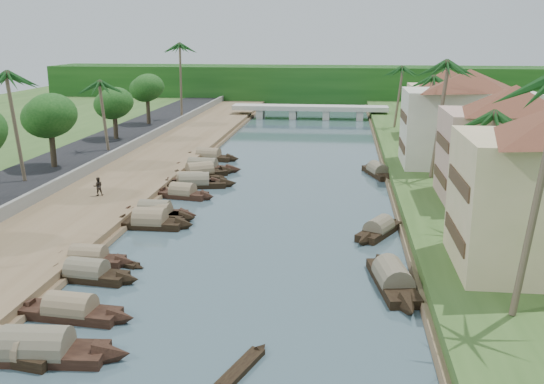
# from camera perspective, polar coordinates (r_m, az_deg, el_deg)

# --- Properties ---
(ground) EXTENTS (220.00, 220.00, 0.00)m
(ground) POSITION_cam_1_polar(r_m,az_deg,el_deg) (41.16, -2.18, -6.58)
(ground) COLOR #3B5058
(ground) RESTS_ON ground
(left_bank) EXTENTS (10.00, 180.00, 0.80)m
(left_bank) POSITION_cam_1_polar(r_m,az_deg,el_deg) (63.62, -13.75, 1.04)
(left_bank) COLOR brown
(left_bank) RESTS_ON ground
(right_bank) EXTENTS (16.00, 180.00, 1.20)m
(right_bank) POSITION_cam_1_polar(r_m,az_deg,el_deg) (61.03, 18.78, 0.30)
(right_bank) COLOR #304E1F
(right_bank) RESTS_ON ground
(road) EXTENTS (8.00, 180.00, 1.40)m
(road) POSITION_cam_1_polar(r_m,az_deg,el_deg) (66.97, -20.60, 1.45)
(road) COLOR black
(road) RESTS_ON ground
(retaining_wall) EXTENTS (0.40, 180.00, 1.10)m
(retaining_wall) POSITION_cam_1_polar(r_m,az_deg,el_deg) (64.98, -17.27, 1.94)
(retaining_wall) COLOR slate
(retaining_wall) RESTS_ON left_bank
(treeline) EXTENTS (120.00, 14.00, 8.00)m
(treeline) POSITION_cam_1_polar(r_m,az_deg,el_deg) (138.46, 4.25, 10.08)
(treeline) COLOR #123E11
(treeline) RESTS_ON ground
(bridge) EXTENTS (28.00, 4.00, 2.40)m
(bridge) POSITION_cam_1_polar(r_m,az_deg,el_deg) (110.85, 3.57, 7.78)
(bridge) COLOR #AEADA3
(bridge) RESTS_ON ground
(building_mid) EXTENTS (14.11, 14.11, 9.70)m
(building_mid) POSITION_cam_1_polar(r_m,az_deg,el_deg) (54.46, 21.54, 4.36)
(building_mid) COLOR tan
(building_mid) RESTS_ON right_bank
(building_far) EXTENTS (15.59, 15.59, 10.20)m
(building_far) POSITION_cam_1_polar(r_m,az_deg,el_deg) (67.70, 17.82, 6.72)
(building_far) COLOR beige
(building_far) RESTS_ON right_bank
(building_distant) EXTENTS (12.62, 12.62, 9.20)m
(building_distant) POSITION_cam_1_polar(r_m,az_deg,el_deg) (87.49, 16.02, 8.16)
(building_distant) COLOR beige
(building_distant) RESTS_ON right_bank
(sampan_0) EXTENTS (9.31, 2.50, 2.39)m
(sampan_0) POSITION_cam_1_polar(r_m,az_deg,el_deg) (31.55, -21.26, -13.73)
(sampan_0) COLOR black
(sampan_0) RESTS_ON ground
(sampan_1) EXTENTS (7.27, 2.76, 2.13)m
(sampan_1) POSITION_cam_1_polar(r_m,az_deg,el_deg) (32.17, -23.59, -13.42)
(sampan_1) COLOR black
(sampan_1) RESTS_ON ground
(sampan_2) EXTENTS (7.68, 2.21, 2.03)m
(sampan_2) POSITION_cam_1_polar(r_m,az_deg,el_deg) (35.04, -18.42, -10.57)
(sampan_2) COLOR black
(sampan_2) RESTS_ON ground
(sampan_3) EXTENTS (7.28, 2.27, 1.97)m
(sampan_3) POSITION_cam_1_polar(r_m,az_deg,el_deg) (39.81, -17.01, -7.37)
(sampan_3) COLOR black
(sampan_3) RESTS_ON ground
(sampan_4) EXTENTS (6.64, 1.76, 1.92)m
(sampan_4) POSITION_cam_1_polar(r_m,az_deg,el_deg) (42.32, -16.88, -6.03)
(sampan_4) COLOR black
(sampan_4) RESTS_ON ground
(sampan_5) EXTENTS (7.29, 2.12, 2.31)m
(sampan_5) POSITION_cam_1_polar(r_m,az_deg,el_deg) (49.12, -11.40, -2.80)
(sampan_5) COLOR black
(sampan_5) RESTS_ON ground
(sampan_6) EXTENTS (7.44, 2.04, 2.22)m
(sampan_6) POSITION_cam_1_polar(r_m,az_deg,el_deg) (51.53, -10.98, -1.96)
(sampan_6) COLOR black
(sampan_6) RESTS_ON ground
(sampan_7) EXTENTS (7.30, 2.43, 1.95)m
(sampan_7) POSITION_cam_1_polar(r_m,az_deg,el_deg) (51.26, -10.84, -2.05)
(sampan_7) COLOR black
(sampan_7) RESTS_ON ground
(sampan_8) EXTENTS (6.69, 2.73, 2.05)m
(sampan_8) POSITION_cam_1_polar(r_m,az_deg,el_deg) (57.42, -8.40, -0.13)
(sampan_8) COLOR black
(sampan_8) RESTS_ON ground
(sampan_9) EXTENTS (8.92, 3.29, 2.21)m
(sampan_9) POSITION_cam_1_polar(r_m,az_deg,el_deg) (61.22, -7.32, 0.83)
(sampan_9) COLOR black
(sampan_9) RESTS_ON ground
(sampan_10) EXTENTS (7.46, 2.40, 2.05)m
(sampan_10) POSITION_cam_1_polar(r_m,az_deg,el_deg) (62.01, -7.71, 1.00)
(sampan_10) COLOR black
(sampan_10) RESTS_ON ground
(sampan_11) EXTENTS (7.85, 5.50, 2.30)m
(sampan_11) POSITION_cam_1_polar(r_m,az_deg,el_deg) (65.84, -6.81, 1.83)
(sampan_11) COLOR black
(sampan_11) RESTS_ON ground
(sampan_12) EXTENTS (9.37, 2.42, 2.20)m
(sampan_12) POSITION_cam_1_polar(r_m,az_deg,el_deg) (68.46, -6.55, 2.33)
(sampan_12) COLOR black
(sampan_12) RESTS_ON ground
(sampan_13) EXTENTS (8.18, 2.82, 2.20)m
(sampan_13) POSITION_cam_1_polar(r_m,az_deg,el_deg) (74.40, -5.98, 3.33)
(sampan_13) COLOR black
(sampan_13) RESTS_ON ground
(sampan_14) EXTENTS (3.23, 9.52, 2.26)m
(sampan_14) POSITION_cam_1_polar(r_m,az_deg,el_deg) (37.90, 11.28, -8.11)
(sampan_14) COLOR black
(sampan_14) RESTS_ON ground
(sampan_15) EXTENTS (4.54, 6.95, 1.94)m
(sampan_15) POSITION_cam_1_polar(r_m,az_deg,el_deg) (47.05, 10.02, -3.52)
(sampan_15) COLOR black
(sampan_15) RESTS_ON ground
(sampan_16) EXTENTS (3.91, 8.24, 2.02)m
(sampan_16) POSITION_cam_1_polar(r_m,az_deg,el_deg) (66.81, 9.94, 1.89)
(sampan_16) COLOR black
(sampan_16) RESTS_ON ground
(canoe_0) EXTENTS (2.41, 5.31, 0.71)m
(canoe_0) POSITION_cam_1_polar(r_m,az_deg,el_deg) (28.68, -3.10, -16.42)
(canoe_0) COLOR black
(canoe_0) RESTS_ON ground
(canoe_1) EXTENTS (4.35, 2.10, 0.71)m
(canoe_1) POSITION_cam_1_polar(r_m,az_deg,el_deg) (41.96, -14.31, -6.48)
(canoe_1) COLOR black
(canoe_1) RESTS_ON ground
(canoe_2) EXTENTS (5.16, 3.02, 0.78)m
(canoe_2) POSITION_cam_1_polar(r_m,az_deg,el_deg) (65.56, -6.09, 1.51)
(canoe_2) COLOR black
(canoe_2) RESTS_ON ground
(palm_0) EXTENTS (3.20, 3.20, 13.43)m
(palm_0) POSITION_cam_1_polar(r_m,az_deg,el_deg) (30.54, 24.13, 9.42)
(palm_0) COLOR brown
(palm_0) RESTS_ON ground
(palm_1) EXTENTS (3.20, 3.20, 9.88)m
(palm_1) POSITION_cam_1_polar(r_m,az_deg,el_deg) (44.79, 19.66, 6.68)
(palm_1) COLOR brown
(palm_1) RESTS_ON ground
(palm_2) EXTENTS (3.20, 3.20, 12.66)m
(palm_2) POSITION_cam_1_polar(r_m,az_deg,el_deg) (60.35, 15.56, 11.40)
(palm_2) COLOR brown
(palm_2) RESTS_ON ground
(palm_3) EXTENTS (3.20, 3.20, 10.28)m
(palm_3) POSITION_cam_1_polar(r_m,az_deg,el_deg) (75.79, 14.49, 10.28)
(palm_3) COLOR brown
(palm_3) RESTS_ON ground
(palm_5) EXTENTS (3.20, 3.20, 11.58)m
(palm_5) POSITION_cam_1_polar(r_m,az_deg,el_deg) (60.84, -23.25, 9.98)
(palm_5) COLOR brown
(palm_5) RESTS_ON ground
(palm_6) EXTENTS (3.20, 3.20, 9.61)m
(palm_6) POSITION_cam_1_polar(r_m,az_deg,el_deg) (74.54, -15.63, 9.79)
(palm_6) COLOR brown
(palm_6) RESTS_ON ground
(palm_7) EXTENTS (3.20, 3.20, 10.43)m
(palm_7) POSITION_cam_1_polar(r_m,az_deg,el_deg) (93.63, 11.81, 11.26)
(palm_7) COLOR brown
(palm_7) RESTS_ON ground
(palm_8) EXTENTS (3.20, 3.20, 13.48)m
(palm_8) POSITION_cam_1_polar(r_m,az_deg,el_deg) (101.26, -8.72, 13.40)
(palm_8) COLOR brown
(palm_8) RESTS_ON ground
(tree_3) EXTENTS (5.19, 5.19, 7.48)m
(tree_3) POSITION_cam_1_polar(r_m,az_deg,el_deg) (66.87, -20.18, 6.68)
(tree_3) COLOR #403524
(tree_3) RESTS_ON ground
(tree_4) EXTENTS (4.65, 4.65, 6.59)m
(tree_4) POSITION_cam_1_polar(r_m,az_deg,el_deg) (83.18, -14.65, 8.02)
(tree_4) COLOR #403524
(tree_4) RESTS_ON ground
(tree_5) EXTENTS (4.72, 4.72, 7.46)m
(tree_5) POSITION_cam_1_polar(r_m,az_deg,el_deg) (96.17, -11.68, 9.52)
(tree_5) COLOR #403524
(tree_5) RESTS_ON ground
(tree_6) EXTENTS (4.64, 4.64, 7.26)m
(tree_6) POSITION_cam_1_polar(r_m,az_deg,el_deg) (70.17, 21.65, 6.70)
(tree_6) COLOR #403524
(tree_6) RESTS_ON ground
(person_far) EXTENTS (1.01, 0.93, 1.68)m
(person_far) POSITION_cam_1_polar(r_m,az_deg,el_deg) (56.58, -16.05, 0.51)
(person_far) COLOR #2C241F
(person_far) RESTS_ON left_bank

